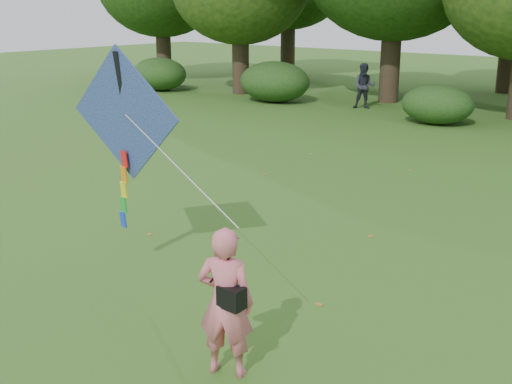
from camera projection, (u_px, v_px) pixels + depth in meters
The scene contains 6 objects.
ground at pixel (181, 340), 8.41m from camera, with size 100.00×100.00×0.00m, color #265114.
man_kite_flyer at pixel (226, 302), 7.41m from camera, with size 0.67×0.44×1.83m, color #E46B7B.
bystander_left at pixel (364, 86), 26.77m from camera, with size 0.92×0.71×1.88m, color #292A37.
crossbody_bag at pixel (231, 296), 7.28m from camera, with size 0.43×0.20×0.72m.
flying_kite at pixel (125, 118), 9.85m from camera, with size 4.50×1.60×2.95m.
fallen_leaves at pixel (327, 222), 12.95m from camera, with size 7.74×15.28×0.01m.
Camera 1 is at (5.49, -5.24, 4.23)m, focal length 45.00 mm.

